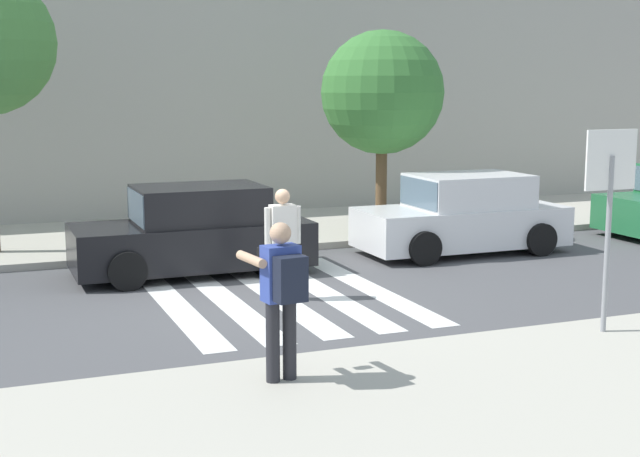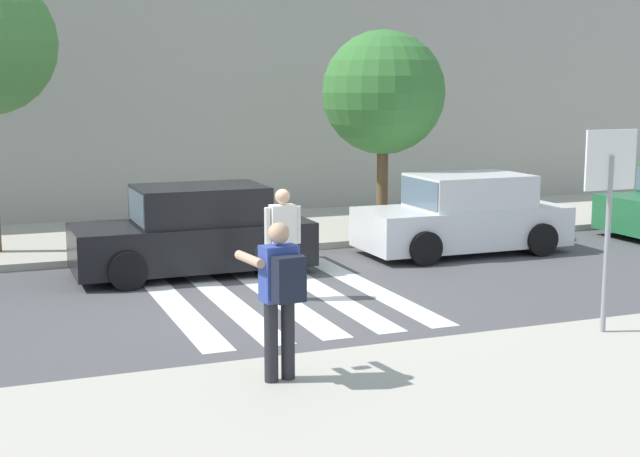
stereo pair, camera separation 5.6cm
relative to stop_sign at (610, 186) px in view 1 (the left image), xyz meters
name	(u,v)px [view 1 (the left image)]	position (x,y,z in m)	size (l,w,h in m)	color
ground_plane	(279,299)	(-3.12, 3.75, -2.03)	(120.00, 120.00, 0.00)	#4C4C4F
sidewalk_near	(501,441)	(-3.12, -2.45, -1.96)	(60.00, 6.00, 0.14)	#B2AD9E
sidewalk_far	(189,234)	(-3.12, 9.75, -1.96)	(60.00, 4.80, 0.14)	#B2AD9E
building_facade_far	(146,93)	(-3.12, 14.15, 1.03)	(56.00, 4.00, 6.13)	#ADA89E
crosswalk_stripe_0	(175,305)	(-4.72, 3.95, -2.03)	(0.44, 5.20, 0.01)	silver
crosswalk_stripe_1	(226,300)	(-3.92, 3.95, -2.03)	(0.44, 5.20, 0.01)	silver
crosswalk_stripe_2	(275,296)	(-3.12, 3.95, -2.03)	(0.44, 5.20, 0.01)	silver
crosswalk_stripe_3	(322,291)	(-2.32, 3.95, -2.03)	(0.44, 5.20, 0.01)	silver
crosswalk_stripe_4	(368,287)	(-1.52, 3.95, -2.03)	(0.44, 5.20, 0.01)	silver
stop_sign	(610,186)	(0.00, 0.00, 0.00)	(0.76, 0.08, 2.60)	gray
photographer_with_backpack	(282,288)	(-4.49, -0.32, -0.87)	(0.65, 0.89, 1.72)	#232328
pedestrian_crossing	(283,238)	(-3.09, 3.67, -1.06)	(0.58, 0.25, 1.72)	#232328
parked_car_black	(194,233)	(-3.90, 6.05, -1.31)	(4.10, 1.92, 1.55)	black
parked_car_white	(463,216)	(1.50, 6.05, -1.31)	(4.10, 1.92, 1.55)	white
street_tree_center	(382,93)	(0.64, 8.00, 1.08)	(2.59, 2.59, 4.28)	brown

